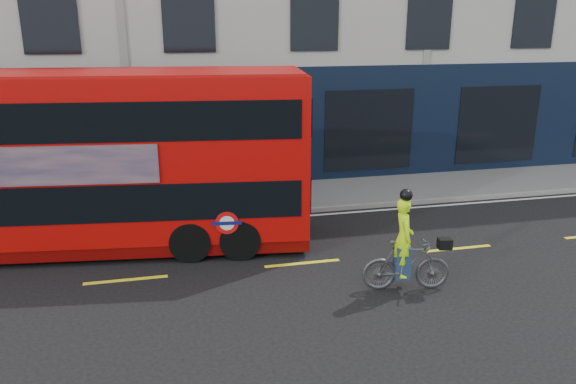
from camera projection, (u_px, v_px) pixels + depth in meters
name	position (u px, v px, depth m)	size (l,w,h in m)	color
ground	(122.00, 314.00, 10.92)	(120.00, 120.00, 0.00)	black
pavement	(134.00, 207.00, 16.96)	(60.00, 3.00, 0.12)	slate
kerb	(132.00, 223.00, 15.56)	(60.00, 0.12, 0.13)	gray
road_edge_line	(132.00, 229.00, 15.30)	(58.00, 0.10, 0.01)	silver
lane_dashes	(126.00, 280.00, 12.31)	(58.00, 0.12, 0.01)	yellow
bus	(85.00, 161.00, 13.45)	(10.97, 3.71, 4.34)	#BB0907
cyclist	(406.00, 257.00, 11.69)	(1.91, 0.83, 2.22)	#484A4D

